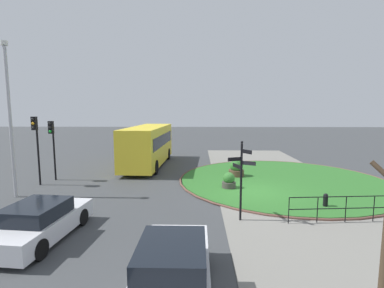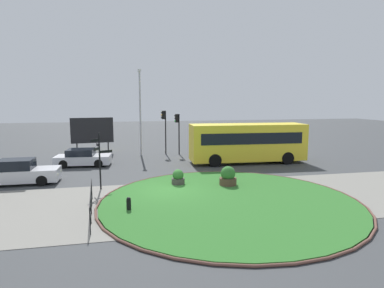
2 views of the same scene
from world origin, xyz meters
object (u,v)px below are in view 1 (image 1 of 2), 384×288
at_px(car_near_lane, 40,222).
at_px(car_far_lane, 172,275).
at_px(traffic_light_near, 52,137).
at_px(bollard_foreground, 325,201).
at_px(lamppost_tall, 10,116).
at_px(traffic_light_far, 36,136).
at_px(planter_near_signpost, 236,169).
at_px(planter_kerbside, 229,182).
at_px(signpost_directional, 241,175).
at_px(bus_yellow, 149,145).

height_order(car_near_lane, car_far_lane, car_far_lane).
xyz_separation_m(car_far_lane, traffic_light_near, (11.19, 8.62, 2.09)).
height_order(bollard_foreground, traffic_light_near, traffic_light_near).
xyz_separation_m(traffic_light_near, lamppost_tall, (-3.40, 0.26, 1.42)).
relative_size(traffic_light_far, planter_near_signpost, 3.38).
bearing_deg(car_near_lane, planter_near_signpost, -36.22).
distance_m(bollard_foreground, car_near_lane, 11.81).
bearing_deg(car_far_lane, car_near_lane, 57.55).
bearing_deg(planter_kerbside, traffic_light_far, 87.29).
bearing_deg(bollard_foreground, car_near_lane, 106.60).
bearing_deg(car_near_lane, lamppost_tall, 45.16).
height_order(signpost_directional, planter_kerbside, signpost_directional).
xyz_separation_m(bus_yellow, traffic_light_near, (-4.90, 5.18, 1.08)).
xyz_separation_m(bus_yellow, traffic_light_far, (-6.12, 5.49, 1.29)).
distance_m(bus_yellow, traffic_light_far, 8.32).
distance_m(bollard_foreground, traffic_light_far, 15.96).
height_order(bus_yellow, car_far_lane, bus_yellow).
height_order(traffic_light_far, planter_near_signpost, traffic_light_far).
relative_size(signpost_directional, traffic_light_far, 0.80).
height_order(bollard_foreground, traffic_light_far, traffic_light_far).
relative_size(bollard_foreground, planter_near_signpost, 0.57).
distance_m(bollard_foreground, planter_near_signpost, 6.71).
xyz_separation_m(car_far_lane, lamppost_tall, (7.79, 8.88, 3.51)).
bearing_deg(traffic_light_far, lamppost_tall, -1.29).
relative_size(bus_yellow, car_far_lane, 2.07).
xyz_separation_m(lamppost_tall, planter_kerbside, (1.65, -11.20, -3.76)).
bearing_deg(signpost_directional, traffic_light_near, 60.25).
height_order(bus_yellow, lamppost_tall, lamppost_tall).
height_order(car_near_lane, traffic_light_near, traffic_light_near).
bearing_deg(car_near_lane, planter_kerbside, -43.87).
bearing_deg(lamppost_tall, bus_yellow, -33.26).
bearing_deg(lamppost_tall, car_near_lane, -139.68).
height_order(car_far_lane, planter_kerbside, car_far_lane).
distance_m(bus_yellow, lamppost_tall, 10.24).
distance_m(signpost_directional, traffic_light_far, 12.35).
relative_size(signpost_directional, car_far_lane, 0.72).
bearing_deg(traffic_light_far, bus_yellow, 135.54).
distance_m(car_near_lane, lamppost_tall, 7.12).
bearing_deg(bus_yellow, bollard_foreground, -131.94).
xyz_separation_m(bollard_foreground, car_near_lane, (-3.37, 11.32, 0.27)).
bearing_deg(car_near_lane, signpost_directional, -70.79).
distance_m(traffic_light_far, planter_kerbside, 11.54).
relative_size(car_near_lane, planter_kerbside, 4.38).
height_order(bollard_foreground, lamppost_tall, lamppost_tall).
bearing_deg(car_near_lane, car_far_lane, -117.49).
relative_size(bollard_foreground, lamppost_tall, 0.09).
height_order(signpost_directional, planter_near_signpost, signpost_directional).
relative_size(signpost_directional, planter_kerbside, 3.35).
xyz_separation_m(planter_near_signpost, planter_kerbside, (-2.87, 0.81, -0.10)).
xyz_separation_m(car_near_lane, traffic_light_far, (6.87, 4.03, 2.37)).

